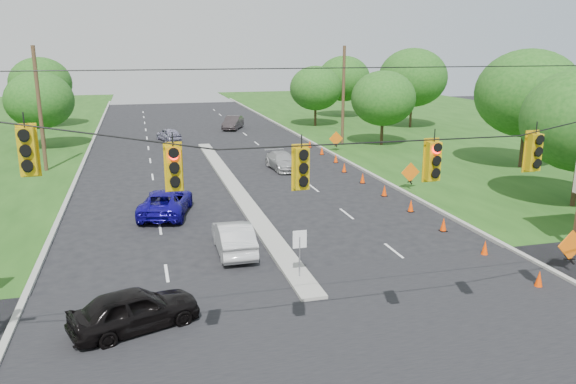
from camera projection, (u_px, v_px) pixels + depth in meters
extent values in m
plane|color=black|center=(356.00, 360.00, 16.39)|extent=(160.00, 160.00, 0.00)
cube|color=black|center=(356.00, 360.00, 16.39)|extent=(160.00, 14.00, 0.02)
cube|color=gray|center=(81.00, 169.00, 41.93)|extent=(0.25, 110.00, 0.16)
cube|color=gray|center=(336.00, 156.00, 46.97)|extent=(0.25, 110.00, 0.16)
cube|color=gray|center=(235.00, 189.00, 36.03)|extent=(1.00, 34.00, 0.18)
cylinder|color=gray|center=(300.00, 259.00, 21.78)|extent=(0.06, 0.06, 1.80)
cube|color=white|center=(300.00, 239.00, 21.57)|extent=(0.55, 0.04, 0.70)
cylinder|color=black|center=(380.00, 126.00, 13.70)|extent=(24.00, 0.04, 0.04)
cube|color=gold|center=(27.00, 151.00, 11.76)|extent=(0.34, 0.24, 1.00)
cube|color=gold|center=(174.00, 168.00, 12.64)|extent=(0.34, 0.24, 1.00)
cube|color=gold|center=(301.00, 169.00, 13.44)|extent=(0.34, 0.24, 1.00)
cube|color=gold|center=(433.00, 161.00, 14.31)|extent=(0.34, 0.24, 1.00)
cube|color=gold|center=(534.00, 152.00, 15.04)|extent=(0.34, 0.24, 1.00)
cylinder|color=#422D1C|center=(40.00, 110.00, 40.20)|extent=(0.28, 0.28, 9.00)
cylinder|color=#422D1C|center=(343.00, 96.00, 51.12)|extent=(0.28, 0.28, 9.00)
cone|color=#FF3F02|center=(539.00, 279.00, 21.25)|extent=(0.32, 0.32, 0.70)
cone|color=#FF3F02|center=(485.00, 248.00, 24.53)|extent=(0.32, 0.32, 0.70)
cone|color=#FF3F02|center=(443.00, 224.00, 27.80)|extent=(0.32, 0.32, 0.70)
cone|color=#FF3F02|center=(411.00, 206.00, 31.07)|extent=(0.32, 0.32, 0.70)
cone|color=#FF3F02|center=(384.00, 191.00, 34.35)|extent=(0.32, 0.32, 0.70)
cone|color=#FF3F02|center=(363.00, 178.00, 37.62)|extent=(0.32, 0.32, 0.70)
cone|color=#FF3F02|center=(344.00, 168.00, 40.89)|extent=(0.32, 0.32, 0.70)
cone|color=#FF3F02|center=(336.00, 158.00, 44.32)|extent=(0.32, 0.32, 0.70)
cone|color=#FF3F02|center=(322.00, 151.00, 47.59)|extent=(0.32, 0.32, 0.70)
cone|color=#FF3F02|center=(310.00, 144.00, 50.86)|extent=(0.32, 0.32, 0.70)
cube|color=black|center=(569.00, 259.00, 22.69)|extent=(0.06, 0.58, 0.26)
cube|color=black|center=(569.00, 259.00, 22.69)|extent=(0.06, 0.58, 0.26)
cube|color=orange|center=(571.00, 245.00, 22.54)|extent=(1.27, 0.05, 1.27)
cube|color=black|center=(410.00, 182.00, 35.78)|extent=(0.06, 0.58, 0.26)
cube|color=black|center=(410.00, 182.00, 35.78)|extent=(0.06, 0.58, 0.26)
cube|color=orange|center=(410.00, 172.00, 35.63)|extent=(1.27, 0.05, 1.27)
cube|color=black|center=(336.00, 145.00, 48.88)|extent=(0.06, 0.58, 0.26)
cube|color=black|center=(336.00, 145.00, 48.88)|extent=(0.06, 0.58, 0.26)
cube|color=orange|center=(336.00, 139.00, 48.73)|extent=(1.27, 0.05, 1.27)
cylinder|color=black|center=(43.00, 135.00, 49.99)|extent=(0.28, 0.28, 2.52)
ellipsoid|color=#194C14|center=(39.00, 100.00, 49.22)|extent=(5.88, 5.88, 5.04)
cylinder|color=black|center=(44.00, 115.00, 63.47)|extent=(0.28, 0.28, 2.88)
ellipsoid|color=#194C14|center=(41.00, 83.00, 62.59)|extent=(6.72, 6.72, 5.76)
cylinder|color=black|center=(575.00, 182.00, 31.75)|extent=(0.28, 0.28, 2.88)
cylinder|color=black|center=(522.00, 147.00, 42.05)|extent=(0.28, 0.28, 3.24)
ellipsoid|color=#194C14|center=(528.00, 93.00, 41.06)|extent=(7.56, 7.56, 6.48)
cylinder|color=black|center=(382.00, 132.00, 51.87)|extent=(0.28, 0.28, 2.52)
ellipsoid|color=#194C14|center=(383.00, 98.00, 51.10)|extent=(5.88, 5.88, 5.04)
cylinder|color=black|center=(411.00, 113.00, 63.13)|extent=(0.28, 0.28, 3.24)
ellipsoid|color=#194C14|center=(413.00, 78.00, 62.14)|extent=(7.56, 7.56, 6.48)
cylinder|color=black|center=(343.00, 106.00, 72.46)|extent=(0.28, 0.28, 2.88)
ellipsoid|color=#194C14|center=(344.00, 79.00, 71.58)|extent=(6.72, 6.72, 5.76)
cylinder|color=black|center=(315.00, 115.00, 64.46)|extent=(0.28, 0.28, 2.52)
ellipsoid|color=#194C14|center=(316.00, 88.00, 63.69)|extent=(5.88, 5.88, 5.04)
imported|color=black|center=(135.00, 309.00, 18.01)|extent=(4.46, 2.96, 1.41)
imported|color=#BDBDBD|center=(234.00, 237.00, 24.83)|extent=(1.55, 4.30, 1.41)
imported|color=#10077F|center=(166.00, 202.00, 30.42)|extent=(3.47, 5.51, 1.42)
imported|color=#9D9D9D|center=(282.00, 161.00, 41.81)|extent=(2.09, 4.49, 1.27)
imported|color=gray|center=(169.00, 134.00, 54.49)|extent=(2.54, 4.01, 1.27)
imported|color=#2B2526|center=(233.00, 123.00, 62.22)|extent=(3.15, 4.69, 1.46)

